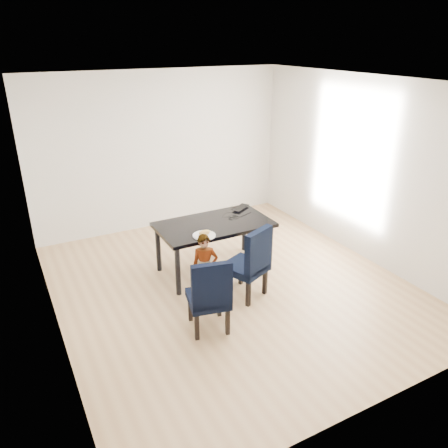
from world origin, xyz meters
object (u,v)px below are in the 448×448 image
plate (204,235)px  dining_table (214,247)px  laptop (238,207)px  chair_right (245,261)px  child (205,268)px  chair_left (208,293)px

plate → dining_table: bearing=46.2°
laptop → plate: bearing=5.8°
chair_right → plate: (-0.36, 0.46, 0.26)m
chair_right → child: 0.53m
chair_left → laptop: 2.02m
chair_right → plate: chair_right is taller
chair_right → chair_left: bearing=-173.6°
child → plate: child is taller
dining_table → chair_right: bearing=-86.3°
child → plate: size_ratio=3.03×
child → laptop: bearing=65.9°
dining_table → chair_right: size_ratio=1.61×
child → plate: bearing=87.5°
dining_table → child: 0.80m
chair_right → child: chair_right is taller
chair_left → plate: size_ratio=3.11×
chair_right → plate: 0.64m
laptop → chair_left: bearing=19.5°
laptop → dining_table: bearing=-0.3°
dining_table → chair_right: 0.79m
chair_left → laptop: chair_left is taller
dining_table → laptop: 0.78m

